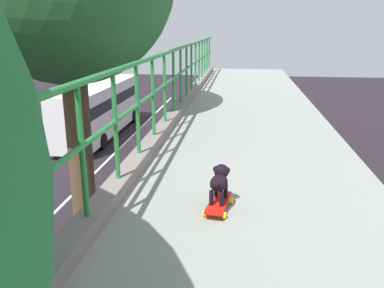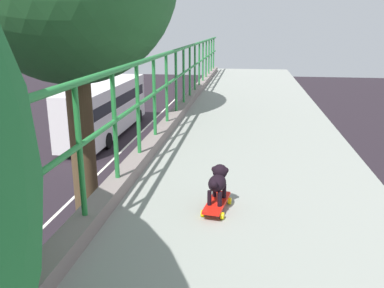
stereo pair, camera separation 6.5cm
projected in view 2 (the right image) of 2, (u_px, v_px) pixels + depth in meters
The scene contains 3 objects.
city_bus at pixel (106, 106), 26.62m from camera, with size 2.53×11.15×3.46m.
toy_skateboard at pixel (217, 203), 3.49m from camera, with size 0.24×0.49×0.08m.
small_dog at pixel (218, 180), 3.46m from camera, with size 0.18×0.36×0.30m.
Camera 2 is at (0.97, -0.27, 7.08)m, focal length 37.50 mm.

